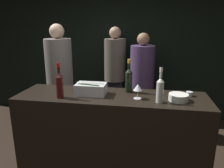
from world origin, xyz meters
name	(u,v)px	position (x,y,z in m)	size (l,w,h in m)	color
wall_back_chalkboard	(130,47)	(0.00, 2.41, 1.40)	(6.40, 0.06, 2.80)	black
bar_counter	(112,141)	(0.00, 0.30, 0.55)	(2.06, 0.60, 1.10)	black
ice_bin_with_bottles	(91,88)	(-0.23, 0.30, 1.17)	(0.33, 0.21, 0.13)	silver
bowl_white	(178,97)	(0.69, 0.25, 1.13)	(0.20, 0.20, 0.07)	silver
wine_glass	(138,88)	(0.28, 0.24, 1.21)	(0.09, 0.09, 0.15)	silver
candle_votive	(189,94)	(0.83, 0.42, 1.12)	(0.07, 0.07, 0.05)	silver
red_wine_bottle_tall	(59,84)	(-0.52, 0.14, 1.25)	(0.08, 0.08, 0.37)	#380F0F
champagne_bottle	(129,79)	(0.17, 0.46, 1.25)	(0.08, 0.08, 0.38)	black
white_wine_bottle	(160,89)	(0.50, 0.17, 1.24)	(0.07, 0.07, 0.35)	#B2B7AD
person_in_hoodie	(60,80)	(-0.93, 1.10, 1.03)	(0.39, 0.39, 1.85)	black
person_blond_tee	(115,71)	(-0.22, 1.98, 1.00)	(0.39, 0.39, 1.79)	black
person_grey_polo	(142,78)	(0.28, 1.79, 0.94)	(0.42, 0.42, 1.70)	black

